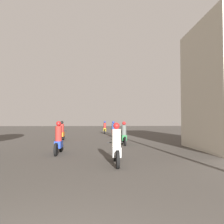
{
  "coord_description": "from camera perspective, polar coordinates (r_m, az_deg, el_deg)",
  "views": [
    {
      "loc": [
        0.67,
        -1.79,
        1.63
      ],
      "look_at": [
        1.63,
        16.19,
        2.31
      ],
      "focal_mm": 35.0,
      "sensor_mm": 36.0,
      "label": 1
    }
  ],
  "objects": [
    {
      "name": "motorcycle_red",
      "position": [
        21.53,
        0.34,
        -4.84
      ],
      "size": [
        0.6,
        1.99,
        1.54
      ],
      "rotation": [
        0.0,
        0.0,
        -0.06
      ],
      "color": "black",
      "rests_on": "ground_plane"
    },
    {
      "name": "motorcycle_yellow",
      "position": [
        26.68,
        -1.9,
        -4.35
      ],
      "size": [
        0.6,
        1.95,
        1.53
      ],
      "rotation": [
        0.0,
        0.0,
        -0.15
      ],
      "color": "black",
      "rests_on": "ground_plane"
    },
    {
      "name": "motorcycle_orange",
      "position": [
        17.94,
        -12.93,
        -5.3
      ],
      "size": [
        0.6,
        1.93,
        1.57
      ],
      "rotation": [
        0.0,
        0.0,
        -0.07
      ],
      "color": "black",
      "rests_on": "ground_plane"
    },
    {
      "name": "motorcycle_white",
      "position": [
        8.14,
        1.13,
        -9.3
      ],
      "size": [
        0.6,
        2.04,
        1.54
      ],
      "rotation": [
        0.0,
        0.0,
        -0.04
      ],
      "color": "black",
      "rests_on": "ground_plane"
    },
    {
      "name": "motorcycle_green",
      "position": [
        14.69,
        3.11,
        -6.13
      ],
      "size": [
        0.6,
        2.03,
        1.54
      ],
      "rotation": [
        0.0,
        0.0,
        -0.08
      ],
      "color": "black",
      "rests_on": "ground_plane"
    },
    {
      "name": "motorcycle_blue",
      "position": [
        10.93,
        -13.77,
        -7.29
      ],
      "size": [
        0.6,
        1.92,
        1.58
      ],
      "rotation": [
        0.0,
        0.0,
        -0.05
      ],
      "color": "black",
      "rests_on": "ground_plane"
    }
  ]
}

